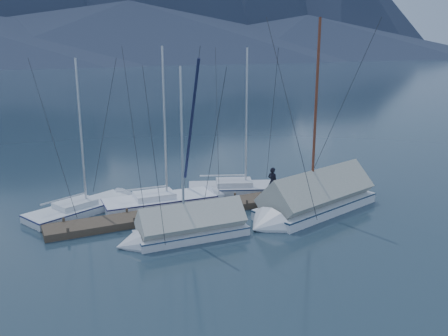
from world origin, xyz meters
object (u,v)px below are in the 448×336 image
at_px(sailboat_open_right, 254,189).
at_px(sailboat_open_mid, 176,200).
at_px(sailboat_covered_far, 181,230).
at_px(sailboat_open_left, 94,206).
at_px(sailboat_covered_near, 309,203).
at_px(person, 273,182).

bearing_deg(sailboat_open_right, sailboat_open_mid, 179.54).
bearing_deg(sailboat_covered_far, sailboat_open_right, 36.97).
relative_size(sailboat_open_right, sailboat_covered_far, 1.09).
bearing_deg(sailboat_covered_far, sailboat_open_left, 115.16).
height_order(sailboat_open_mid, sailboat_covered_near, sailboat_covered_near).
distance_m(sailboat_open_mid, sailboat_open_right, 4.85).
xyz_separation_m(sailboat_covered_far, person, (6.33, 2.70, 0.73)).
bearing_deg(sailboat_covered_far, sailboat_open_mid, 73.05).
relative_size(sailboat_covered_near, sailboat_covered_far, 1.29).
height_order(sailboat_covered_near, person, sailboat_covered_near).
bearing_deg(sailboat_open_left, sailboat_open_right, -6.68).
bearing_deg(sailboat_open_right, sailboat_covered_far, -143.03).
distance_m(sailboat_open_mid, sailboat_covered_near, 7.18).
bearing_deg(sailboat_open_left, person, -18.89).
relative_size(sailboat_open_mid, sailboat_covered_far, 1.11).
bearing_deg(sailboat_open_left, sailboat_covered_far, -64.84).
height_order(sailboat_open_right, sailboat_covered_far, sailboat_open_right).
bearing_deg(sailboat_open_mid, sailboat_covered_near, -38.61).
height_order(sailboat_covered_far, person, sailboat_covered_far).
xyz_separation_m(sailboat_open_mid, sailboat_covered_far, (-1.46, -4.78, 0.24)).
bearing_deg(sailboat_open_mid, sailboat_open_left, 166.31).
relative_size(sailboat_open_mid, sailboat_covered_near, 0.86).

